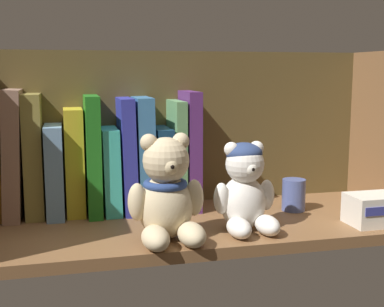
{
  "coord_description": "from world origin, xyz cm",
  "views": [
    {
      "loc": [
        -23.25,
        -88.96,
        29.29
      ],
      "look_at": [
        -1.16,
        0.0,
        14.69
      ],
      "focal_mm": 48.29,
      "sensor_mm": 36.0,
      "label": 1
    }
  ],
  "objects": [
    {
      "name": "book_8",
      "position": [
        -8.4,
        11.66,
        13.2
      ],
      "size": [
        3.54,
        13.86,
        22.44
      ],
      "primitive_type": "cube",
      "rotation": [
        0.0,
        -0.02,
        0.0
      ],
      "color": "teal",
      "rests_on": "shelf_board"
    },
    {
      "name": "book_10",
      "position": [
        -1.84,
        11.66,
        12.83
      ],
      "size": [
        2.06,
        14.21,
        21.67
      ],
      "primitive_type": "cube",
      "color": "#5F955E",
      "rests_on": "shelf_board"
    },
    {
      "name": "book_3",
      "position": [
        -25.43,
        11.66,
        10.7
      ],
      "size": [
        3.23,
        14.09,
        17.41
      ],
      "primitive_type": "cube",
      "color": "#6992B8",
      "rests_on": "shelf_board"
    },
    {
      "name": "book_9",
      "position": [
        -4.84,
        11.66,
        10.21
      ],
      "size": [
        3.15,
        13.77,
        16.42
      ],
      "primitive_type": "cube",
      "color": "navy",
      "rests_on": "shelf_board"
    },
    {
      "name": "teddy_bear_smaller",
      "position": [
        6.52,
        -7.0,
        9.33
      ],
      "size": [
        11.31,
        11.51,
        15.46
      ],
      "color": "white",
      "rests_on": "shelf_board"
    },
    {
      "name": "book_7",
      "position": [
        -11.68,
        11.66,
        13.15
      ],
      "size": [
        3.09,
        14.07,
        22.35
      ],
      "primitive_type": "cube",
      "rotation": [
        0.0,
        -0.02,
        0.0
      ],
      "color": "#2D319F",
      "rests_on": "shelf_board"
    },
    {
      "name": "pillar_candle",
      "position": [
        20.31,
        2.81,
        5.14
      ],
      "size": [
        4.6,
        4.6,
        6.28
      ],
      "primitive_type": "cylinder",
      "color": "#4C5B99",
      "rests_on": "shelf_board"
    },
    {
      "name": "book_11",
      "position": [
        0.84,
        11.66,
        13.74
      ],
      "size": [
        2.51,
        14.27,
        23.47
      ],
      "primitive_type": "cube",
      "color": "#56286B",
      "rests_on": "shelf_board"
    },
    {
      "name": "shelf_board",
      "position": [
        0.0,
        0.0,
        1.0
      ],
      "size": [
        79.02,
        30.2,
        2.0
      ],
      "primitive_type": "cube",
      "color": "brown",
      "rests_on": "ground"
    },
    {
      "name": "book_2",
      "position": [
        -29.13,
        11.66,
        13.62
      ],
      "size": [
        3.39,
        10.86,
        23.23
      ],
      "primitive_type": "cube",
      "color": "olive",
      "rests_on": "shelf_board"
    },
    {
      "name": "shelf_back_panel",
      "position": [
        0.0,
        15.7,
        16.69
      ],
      "size": [
        81.42,
        1.2,
        33.39
      ],
      "primitive_type": "cube",
      "color": "brown",
      "rests_on": "ground"
    },
    {
      "name": "small_product_box",
      "position": [
        30.1,
        -9.37,
        4.73
      ],
      "size": [
        8.82,
        7.11,
        5.45
      ],
      "color": "silver",
      "rests_on": "shelf_board"
    },
    {
      "name": "book_4",
      "position": [
        -21.68,
        11.66,
        12.19
      ],
      "size": [
        3.48,
        10.83,
        20.38
      ],
      "primitive_type": "cube",
      "color": "gold",
      "rests_on": "shelf_board"
    },
    {
      "name": "book_5",
      "position": [
        -18.23,
        11.66,
        13.42
      ],
      "size": [
        2.65,
        14.78,
        22.84
      ],
      "primitive_type": "cube",
      "color": "#1E6E1C",
      "rests_on": "shelf_board"
    },
    {
      "name": "teddy_bear_larger",
      "position": [
        -7.62,
        -9.06,
        9.48
      ],
      "size": [
        12.81,
        13.04,
        17.52
      ],
      "color": "beige",
      "rests_on": "shelf_board"
    },
    {
      "name": "book_1",
      "position": [
        -32.77,
        11.66,
        14.05
      ],
      "size": [
        4.01,
        12.82,
        24.2
      ],
      "primitive_type": "cube",
      "rotation": [
        0.0,
        0.04,
        0.0
      ],
      "color": "#95725E",
      "rests_on": "shelf_board"
    },
    {
      "name": "book_6",
      "position": [
        -14.94,
        11.66,
        10.29
      ],
      "size": [
        3.41,
        13.51,
        16.62
      ],
      "primitive_type": "cube",
      "rotation": [
        0.0,
        -0.02,
        0.0
      ],
      "color": "#3AB9AA",
      "rests_on": "shelf_board"
    }
  ]
}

